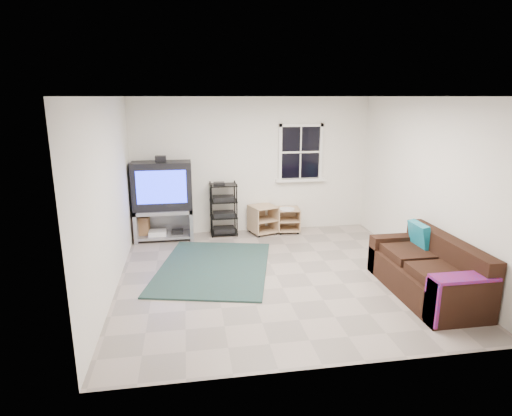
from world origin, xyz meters
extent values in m
plane|color=gray|center=(0.00, 0.00, 0.00)|extent=(4.60, 4.60, 0.00)
plane|color=white|center=(0.00, 0.00, 2.60)|extent=(4.60, 4.60, 0.00)
plane|color=silver|center=(0.00, 2.30, 1.30)|extent=(4.60, 0.00, 4.60)
plane|color=silver|center=(0.00, -2.30, 1.30)|extent=(4.60, 0.00, 4.60)
plane|color=silver|center=(-2.30, 0.00, 1.30)|extent=(0.00, 4.60, 4.60)
plane|color=silver|center=(2.30, 0.00, 1.30)|extent=(0.00, 4.60, 4.60)
cube|color=black|center=(0.95, 2.28, 1.55)|extent=(0.80, 0.01, 1.02)
cube|color=silver|center=(0.95, 2.26, 2.07)|extent=(0.88, 0.06, 0.06)
cube|color=silver|center=(0.95, 2.25, 1.00)|extent=(0.98, 0.14, 0.05)
cube|color=silver|center=(0.54, 2.26, 1.55)|extent=(0.06, 0.06, 1.10)
cube|color=silver|center=(1.36, 2.26, 1.55)|extent=(0.06, 0.06, 1.10)
cube|color=silver|center=(0.95, 2.27, 1.55)|extent=(0.78, 0.04, 0.04)
cube|color=gray|center=(-1.72, 2.00, 0.56)|extent=(1.07, 0.53, 0.06)
cube|color=gray|center=(-2.22, 2.00, 0.29)|extent=(0.06, 0.53, 0.59)
cube|color=gray|center=(-1.21, 2.00, 0.29)|extent=(0.06, 0.53, 0.59)
cube|color=gray|center=(-1.72, 2.00, 0.07)|extent=(0.94, 0.49, 0.04)
cube|color=gray|center=(-1.72, 2.25, 0.29)|extent=(1.07, 0.04, 0.59)
cube|color=silver|center=(-1.84, 1.96, 0.14)|extent=(0.32, 0.26, 0.09)
cube|color=black|center=(-1.48, 2.00, 0.13)|extent=(0.21, 0.19, 0.06)
cube|color=black|center=(-1.72, 2.00, 1.03)|extent=(1.07, 0.45, 0.88)
cube|color=#1C2CEE|center=(-1.72, 1.77, 1.04)|extent=(0.88, 0.01, 0.60)
cube|color=black|center=(-1.72, 2.00, 1.52)|extent=(0.19, 0.14, 0.11)
cylinder|color=black|center=(-0.83, 1.93, 0.51)|extent=(0.02, 0.02, 1.03)
cylinder|color=black|center=(-0.35, 1.93, 0.51)|extent=(0.02, 0.02, 1.03)
cylinder|color=black|center=(-0.83, 2.26, 0.51)|extent=(0.02, 0.02, 1.03)
cylinder|color=black|center=(-0.35, 2.26, 0.51)|extent=(0.02, 0.02, 1.03)
cube|color=black|center=(-0.59, 2.09, 0.05)|extent=(0.51, 0.37, 0.02)
cube|color=black|center=(-0.59, 2.09, 0.10)|extent=(0.40, 0.30, 0.08)
cube|color=black|center=(-0.59, 2.09, 0.36)|extent=(0.51, 0.37, 0.02)
cube|color=black|center=(-0.59, 2.09, 0.41)|extent=(0.40, 0.30, 0.08)
cube|color=black|center=(-0.59, 2.09, 0.67)|extent=(0.51, 0.37, 0.02)
cube|color=black|center=(-0.59, 2.09, 0.72)|extent=(0.40, 0.30, 0.08)
cube|color=black|center=(-0.59, 2.09, 0.98)|extent=(0.51, 0.37, 0.02)
cube|color=tan|center=(0.17, 2.05, 0.54)|extent=(0.59, 0.59, 0.02)
cube|color=tan|center=(0.17, 2.05, 0.06)|extent=(0.59, 0.59, 0.02)
cube|color=tan|center=(-0.04, 1.98, 0.30)|extent=(0.17, 0.45, 0.51)
cube|color=tan|center=(0.38, 2.12, 0.30)|extent=(0.17, 0.45, 0.51)
cube|color=tan|center=(0.10, 2.26, 0.30)|extent=(0.41, 0.15, 0.51)
cube|color=tan|center=(0.17, 2.05, 0.28)|extent=(0.55, 0.56, 0.02)
cylinder|color=black|center=(0.05, 1.81, 0.02)|extent=(0.05, 0.05, 0.05)
cylinder|color=black|center=(0.29, 2.28, 0.02)|extent=(0.05, 0.05, 0.05)
cube|color=tan|center=(0.68, 2.06, 0.47)|extent=(0.46, 0.46, 0.02)
cube|color=tan|center=(0.68, 2.06, 0.05)|extent=(0.46, 0.46, 0.02)
cube|color=tan|center=(0.47, 2.08, 0.26)|extent=(0.05, 0.43, 0.43)
cube|color=tan|center=(0.88, 2.05, 0.26)|extent=(0.05, 0.43, 0.43)
cube|color=tan|center=(0.69, 2.27, 0.26)|extent=(0.39, 0.05, 0.43)
cube|color=tan|center=(0.68, 2.06, 0.24)|extent=(0.42, 0.44, 0.02)
cylinder|color=black|center=(0.49, 1.91, 0.02)|extent=(0.04, 0.04, 0.04)
cylinder|color=black|center=(0.86, 2.22, 0.02)|extent=(0.04, 0.04, 0.04)
cylinder|color=silver|center=(0.63, 1.98, 0.49)|extent=(0.31, 0.31, 0.02)
cube|color=black|center=(1.86, -0.93, 0.19)|extent=(0.83, 1.83, 0.39)
cube|color=black|center=(2.16, -0.93, 0.58)|extent=(0.22, 1.83, 0.39)
cube|color=black|center=(1.86, -0.12, 0.28)|extent=(0.83, 0.22, 0.57)
cube|color=black|center=(1.86, -1.73, 0.28)|extent=(0.83, 0.22, 0.57)
cube|color=black|center=(1.78, -1.29, 0.44)|extent=(0.55, 0.66, 0.12)
cube|color=black|center=(1.78, -0.56, 0.44)|extent=(0.55, 0.66, 0.12)
cube|color=teal|center=(2.02, -0.42, 0.66)|extent=(0.18, 0.44, 0.38)
cube|color=#0D1C91|center=(1.84, -1.73, 0.59)|extent=(0.76, 0.28, 0.04)
cube|color=#0D1C91|center=(1.46, -1.73, 0.30)|extent=(0.04, 0.28, 0.53)
cube|color=black|center=(-0.91, 0.43, 0.01)|extent=(2.12, 2.58, 0.03)
cube|color=olive|center=(-2.15, 2.05, 0.22)|extent=(0.32, 0.22, 0.44)
camera|label=1|loc=(-1.26, -5.83, 2.60)|focal=30.00mm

